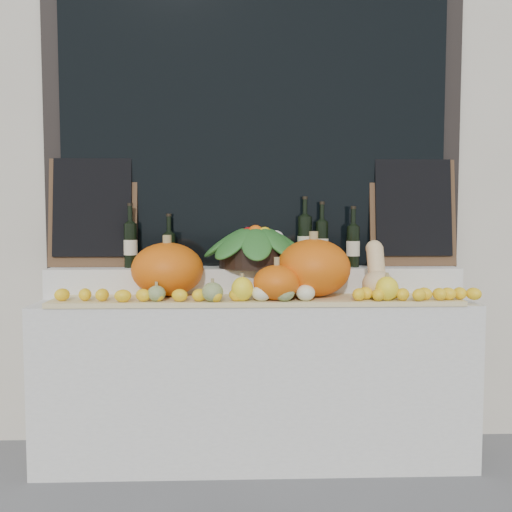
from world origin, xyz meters
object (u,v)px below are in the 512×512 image
at_px(pumpkin_right, 313,268).
at_px(pumpkin_left, 167,269).
at_px(butternut_squash, 377,275).
at_px(produce_bowl, 256,246).
at_px(wine_bottle_tall, 305,241).

bearing_deg(pumpkin_right, pumpkin_left, 176.60).
relative_size(pumpkin_left, pumpkin_right, 0.98).
relative_size(pumpkin_left, butternut_squash, 1.29).
distance_m(pumpkin_left, butternut_squash, 1.10).
xyz_separation_m(pumpkin_left, produce_bowl, (0.47, 0.17, 0.11)).
height_order(butternut_squash, produce_bowl, produce_bowl).
bearing_deg(wine_bottle_tall, produce_bowl, -172.34).
bearing_deg(butternut_squash, produce_bowl, 157.21).
bearing_deg(produce_bowl, butternut_squash, -22.79).
height_order(produce_bowl, wine_bottle_tall, wine_bottle_tall).
xyz_separation_m(pumpkin_left, butternut_squash, (1.10, -0.09, -0.02)).
bearing_deg(pumpkin_left, butternut_squash, -4.75).
relative_size(butternut_squash, produce_bowl, 0.47).
distance_m(butternut_squash, wine_bottle_tall, 0.48).
xyz_separation_m(pumpkin_left, pumpkin_right, (0.77, -0.05, 0.01)).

